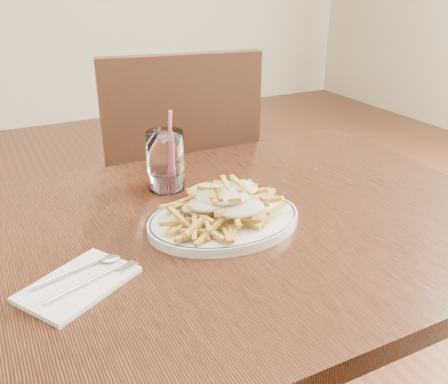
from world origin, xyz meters
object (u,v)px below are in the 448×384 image
fries_plate (224,220)px  chair_far (177,184)px  table (219,259)px  loaded_fries (224,199)px  water_glass (166,164)px

fries_plate → chair_far: bearing=76.3°
table → loaded_fries: loaded_fries is taller
loaded_fries → water_glass: (-0.03, 0.21, 0.00)m
table → fries_plate: (0.01, -0.01, 0.09)m
chair_far → loaded_fries: bearing=-103.7°
chair_far → fries_plate: chair_far is taller
water_glass → loaded_fries: bearing=-81.0°
table → fries_plate: size_ratio=3.68×
fries_plate → loaded_fries: bearing=-160.6°
water_glass → chair_far: bearing=65.8°
chair_far → water_glass: bearing=-114.2°
fries_plate → loaded_fries: loaded_fries is taller
table → water_glass: bearing=97.4°
table → water_glass: size_ratio=6.70×
chair_far → fries_plate: 0.68m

